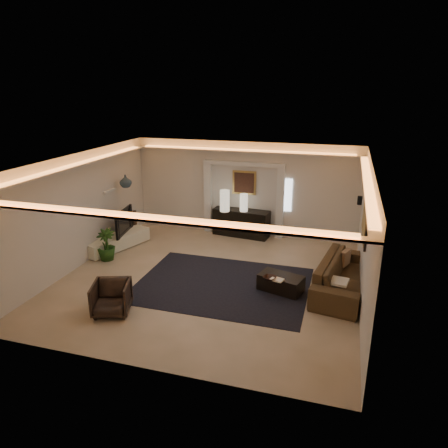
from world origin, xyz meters
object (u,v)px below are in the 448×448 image
(sofa, at_px, (344,276))
(armchair, at_px, (111,298))
(console, at_px, (241,223))
(coffee_table, at_px, (281,283))

(sofa, distance_m, armchair, 5.16)
(console, relative_size, armchair, 2.31)
(armchair, bearing_deg, sofa, 9.13)
(coffee_table, distance_m, armchair, 3.75)
(console, height_order, coffee_table, console)
(sofa, relative_size, armchair, 3.45)
(armchair, bearing_deg, coffee_table, 13.08)
(sofa, bearing_deg, coffee_table, 116.42)
(coffee_table, bearing_deg, console, 134.46)
(sofa, bearing_deg, console, 56.54)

